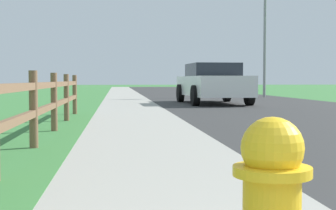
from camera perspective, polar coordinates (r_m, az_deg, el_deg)
name	(u,v)px	position (r m, az deg, el deg)	size (l,w,h in m)	color
ground_plane	(145,97)	(24.85, -2.61, 0.90)	(120.00, 120.00, 0.00)	#3A783A
road_asphalt	(207,96)	(27.26, 4.51, 1.08)	(7.00, 66.00, 0.01)	#313131
curb_concrete	(87,96)	(26.85, -9.27, 1.02)	(6.00, 66.00, 0.01)	#A09D93
grass_verge	(58,96)	(26.98, -12.45, 1.01)	(5.00, 66.00, 0.00)	#3A783A
rail_fence	(33,103)	(6.55, -15.18, 0.20)	(0.11, 12.69, 1.00)	brown
parked_suv_white	(212,83)	(18.31, 5.11, 2.52)	(2.24, 4.88, 1.47)	white
street_lamp	(267,23)	(26.10, 11.29, 9.17)	(1.17, 0.20, 6.28)	gray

